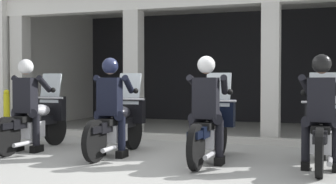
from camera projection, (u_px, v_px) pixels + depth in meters
ground_plane at (208, 137)px, 10.09m from camera, size 80.00×80.00×0.00m
station_building at (225, 45)px, 12.13m from camera, size 10.05×4.70×3.34m
kerb_strip at (192, 138)px, 9.47m from camera, size 9.55×0.24×0.12m
motorcycle_far_left at (37, 121)px, 8.35m from camera, size 0.62×2.04×1.35m
police_officer_far_left at (27, 97)px, 8.07m from camera, size 0.63×0.61×1.58m
motorcycle_center_left at (119, 124)px, 7.81m from camera, size 0.62×2.04×1.35m
police_officer_center_left at (111, 98)px, 7.53m from camera, size 0.63×0.61×1.58m
motorcycle_center_right at (211, 128)px, 7.19m from camera, size 0.62×2.04×1.35m
police_officer_center_right at (206, 100)px, 6.91m from camera, size 0.63×0.61×1.58m
motorcycle_far_right at (322, 132)px, 6.71m from camera, size 0.62×2.04×1.35m
police_officer_far_right at (321, 102)px, 6.43m from camera, size 0.63×0.61×1.58m
bollard_kerbside at (7, 111)px, 10.76m from camera, size 0.14×0.14×1.01m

